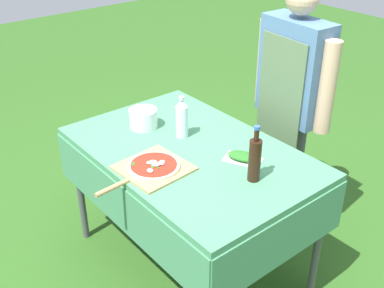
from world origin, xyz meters
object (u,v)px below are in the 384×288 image
object	(u,v)px
herb_container	(243,157)
oil_bottle	(255,159)
person_cook	(291,94)
pizza_on_peel	(152,168)
mixing_tub	(143,118)
prep_table	(190,162)
water_bottle	(182,118)

from	to	relation	value
herb_container	oil_bottle	bearing A→B (deg)	-28.70
person_cook	herb_container	world-z (taller)	person_cook
person_cook	pizza_on_peel	size ratio (longest dim) A/B	3.10
oil_bottle	herb_container	distance (m)	0.21
person_cook	mixing_tub	distance (m)	0.89
prep_table	mixing_tub	size ratio (longest dim) A/B	8.39
oil_bottle	pizza_on_peel	bearing A→B (deg)	-139.11
prep_table	pizza_on_peel	size ratio (longest dim) A/B	2.67
pizza_on_peel	herb_container	xyz separation A→B (m)	(0.22, 0.41, 0.01)
prep_table	oil_bottle	distance (m)	0.46
person_cook	mixing_tub	xyz separation A→B (m)	(-0.44, -0.77, -0.09)
prep_table	oil_bottle	xyz separation A→B (m)	(0.41, 0.05, 0.20)
mixing_tub	water_bottle	bearing A→B (deg)	23.94
pizza_on_peel	mixing_tub	bearing A→B (deg)	146.87
pizza_on_peel	mixing_tub	world-z (taller)	mixing_tub
pizza_on_peel	herb_container	size ratio (longest dim) A/B	2.31
mixing_tub	pizza_on_peel	bearing A→B (deg)	-29.08
oil_bottle	herb_container	world-z (taller)	oil_bottle
person_cook	water_bottle	world-z (taller)	person_cook
oil_bottle	water_bottle	size ratio (longest dim) A/B	1.19
oil_bottle	mixing_tub	size ratio (longest dim) A/B	1.78
pizza_on_peel	water_bottle	size ratio (longest dim) A/B	2.11
pizza_on_peel	oil_bottle	bearing A→B (deg)	36.84
oil_bottle	water_bottle	world-z (taller)	oil_bottle
water_bottle	herb_container	xyz separation A→B (m)	(0.40, 0.08, -0.09)
prep_table	mixing_tub	distance (m)	0.40
herb_container	mixing_tub	distance (m)	0.66
water_bottle	mixing_tub	xyz separation A→B (m)	(-0.23, -0.10, -0.06)
person_cook	pizza_on_peel	world-z (taller)	person_cook
prep_table	person_cook	size ratio (longest dim) A/B	0.86
person_cook	herb_container	bearing A→B (deg)	113.09
water_bottle	herb_container	size ratio (longest dim) A/B	1.09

